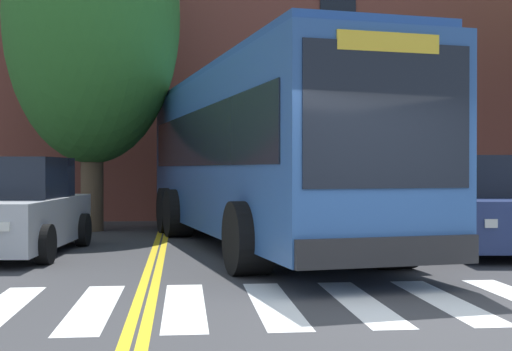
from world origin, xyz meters
TOP-DOWN VIEW (x-y plane):
  - ground_plane at (0.00, 0.00)m, footprint 120.00×120.00m
  - crosswalk at (-0.93, 1.12)m, footprint 7.62×2.92m
  - lane_line_yellow_inner at (-3.00, 15.12)m, footprint 0.12×36.00m
  - lane_line_yellow_outer at (-2.84, 15.12)m, footprint 0.12×36.00m
  - city_bus at (-0.95, 7.06)m, footprint 4.38×11.62m
  - car_silver_near_lane at (-5.52, 6.33)m, footprint 2.41×4.55m
  - car_navy_far_lane at (3.22, 6.00)m, footprint 2.47×4.68m
  - street_tree_curbside_small at (-4.71, 11.13)m, footprint 6.19×6.27m
  - building_facade at (2.25, 17.49)m, footprint 31.95×6.55m

SIDE VIEW (x-z plane):
  - ground_plane at x=0.00m, z-range 0.00..0.00m
  - lane_line_yellow_inner at x=-3.00m, z-range 0.00..0.01m
  - lane_line_yellow_outer at x=-2.84m, z-range 0.00..0.01m
  - crosswalk at x=-0.93m, z-range 0.00..0.01m
  - car_silver_near_lane at x=-5.52m, z-range -0.08..1.69m
  - car_navy_far_lane at x=3.22m, z-range -0.09..1.72m
  - city_bus at x=-0.95m, z-range 0.12..3.62m
  - street_tree_curbside_small at x=-4.71m, z-range 0.82..9.83m
  - building_facade at x=2.25m, z-range 0.01..11.75m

